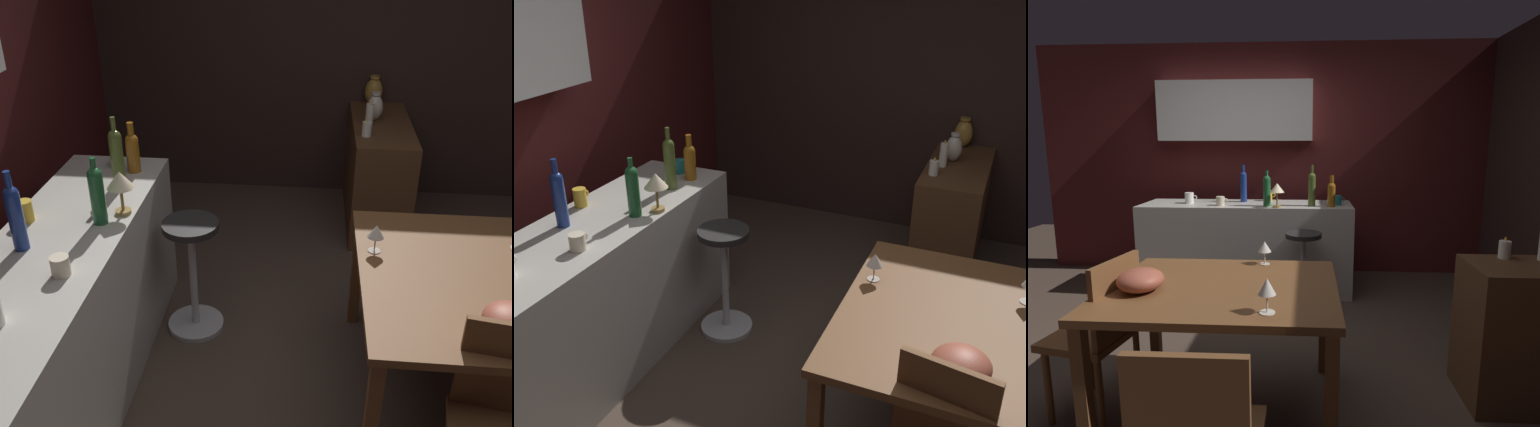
% 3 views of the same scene
% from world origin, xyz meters
% --- Properties ---
extents(ground_plane, '(9.00, 9.00, 0.00)m').
position_xyz_m(ground_plane, '(0.00, 0.00, 0.00)').
color(ground_plane, '#47382D').
extents(wall_side_right, '(0.10, 4.40, 2.60)m').
position_xyz_m(wall_side_right, '(2.55, 0.30, 1.30)').
color(wall_side_right, '#33231E').
rests_on(wall_side_right, ground_plane).
extents(dining_table, '(1.23, 0.94, 0.74)m').
position_xyz_m(dining_table, '(0.05, -0.49, 0.65)').
color(dining_table, brown).
rests_on(dining_table, ground_plane).
extents(kitchen_counter, '(2.10, 0.60, 0.90)m').
position_xyz_m(kitchen_counter, '(-0.11, 1.41, 0.45)').
color(kitchen_counter, '#B2ADA3').
rests_on(kitchen_counter, ground_plane).
extents(sideboard_cabinet, '(1.10, 0.44, 0.82)m').
position_xyz_m(sideboard_cabinet, '(1.98, -0.29, 0.41)').
color(sideboard_cabinet, '#56351E').
rests_on(sideboard_cabinet, ground_plane).
extents(bar_stool, '(0.34, 0.34, 0.72)m').
position_xyz_m(bar_stool, '(0.47, 0.89, 0.38)').
color(bar_stool, '#262323').
rests_on(bar_stool, ground_plane).
extents(wine_glass_left, '(0.08, 0.08, 0.15)m').
position_xyz_m(wine_glass_left, '(0.24, -0.10, 0.85)').
color(wine_glass_left, silver).
rests_on(wine_glass_left, dining_table).
extents(fruit_bowl, '(0.23, 0.23, 0.12)m').
position_xyz_m(fruit_bowl, '(-0.35, -0.60, 0.80)').
color(fruit_bowl, '#9E4C38').
rests_on(fruit_bowl, dining_table).
extents(wine_bottle_cobalt, '(0.07, 0.07, 0.38)m').
position_xyz_m(wine_bottle_cobalt, '(-0.16, 1.53, 1.07)').
color(wine_bottle_cobalt, navy).
rests_on(wine_bottle_cobalt, kitchen_counter).
extents(wine_bottle_amber, '(0.08, 0.08, 0.30)m').
position_xyz_m(wine_bottle_amber, '(0.73, 1.26, 1.03)').
color(wine_bottle_amber, '#8C5114').
rests_on(wine_bottle_amber, kitchen_counter).
extents(wine_bottle_green, '(0.07, 0.07, 0.34)m').
position_xyz_m(wine_bottle_green, '(0.11, 1.25, 1.06)').
color(wine_bottle_green, '#1E592D').
rests_on(wine_bottle_green, kitchen_counter).
extents(wine_bottle_olive, '(0.07, 0.07, 0.39)m').
position_xyz_m(wine_bottle_olive, '(0.55, 1.29, 1.08)').
color(wine_bottle_olive, '#475623').
rests_on(wine_bottle_olive, kitchen_counter).
extents(cup_teal, '(0.11, 0.07, 0.09)m').
position_xyz_m(cup_teal, '(0.81, 1.38, 0.95)').
color(cup_teal, teal).
rests_on(cup_teal, kitchen_counter).
extents(cup_mustard, '(0.11, 0.08, 0.11)m').
position_xyz_m(cup_mustard, '(0.10, 1.62, 0.96)').
color(cup_mustard, gold).
rests_on(cup_mustard, kitchen_counter).
extents(cup_cream, '(0.12, 0.08, 0.09)m').
position_xyz_m(cup_cream, '(-0.34, 1.26, 0.94)').
color(cup_cream, beige).
rests_on(cup_cream, kitchen_counter).
extents(counter_lamp, '(0.14, 0.14, 0.23)m').
position_xyz_m(counter_lamp, '(0.22, 1.17, 1.07)').
color(counter_lamp, '#A58447').
rests_on(counter_lamp, kitchen_counter).
extents(pillar_candle_tall, '(0.07, 0.07, 0.13)m').
position_xyz_m(pillar_candle_tall, '(1.67, -0.15, 0.87)').
color(pillar_candle_tall, white).
rests_on(pillar_candle_tall, sideboard_cabinet).
extents(pillar_candle_short, '(0.06, 0.06, 0.20)m').
position_xyz_m(pillar_candle_short, '(1.88, -0.19, 0.91)').
color(pillar_candle_short, white).
rests_on(pillar_candle_short, sideboard_cabinet).
extents(vase_brass, '(0.14, 0.14, 0.24)m').
position_xyz_m(vase_brass, '(2.42, -0.26, 0.93)').
color(vase_brass, '#B78C38').
rests_on(vase_brass, sideboard_cabinet).
extents(vase_ceramic_ivory, '(0.12, 0.12, 0.22)m').
position_xyz_m(vase_ceramic_ivory, '(2.03, -0.24, 0.92)').
color(vase_ceramic_ivory, beige).
rests_on(vase_ceramic_ivory, sideboard_cabinet).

